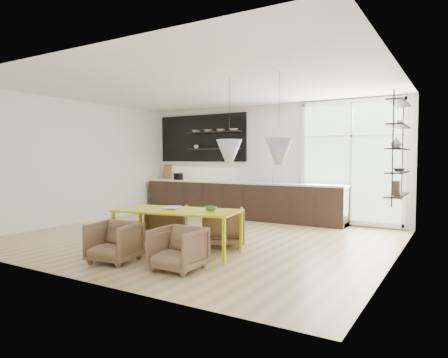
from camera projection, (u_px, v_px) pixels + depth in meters
room at (253, 162)px, 8.28m from camera, size 7.02×6.01×2.91m
kitchen_run at (236, 195)px, 10.35m from camera, size 5.54×0.69×2.75m
right_shelving at (398, 152)px, 6.91m from camera, size 0.26×1.22×1.90m
dining_table at (178, 213)px, 6.40m from camera, size 2.10×1.24×0.72m
armchair_back_left at (167, 224)px, 7.33m from camera, size 1.01×1.01×0.67m
armchair_back_right at (223, 227)px, 7.04m from camera, size 0.99×1.00×0.67m
armchair_front_left at (114, 242)px, 5.92m from camera, size 0.74×0.75×0.60m
armchair_front_right at (178, 249)px, 5.49m from camera, size 0.65×0.67×0.60m
wire_stool at (103, 235)px, 6.41m from camera, size 0.38×0.38×0.48m
table_book at (165, 207)px, 6.59m from camera, size 0.32×0.37×0.03m
table_bowl at (211, 208)px, 6.33m from camera, size 0.22×0.22×0.06m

